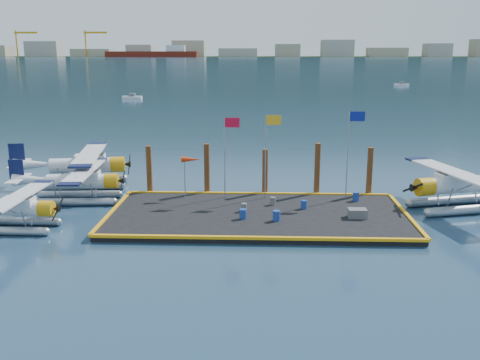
{
  "coord_description": "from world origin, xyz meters",
  "views": [
    {
      "loc": [
        0.13,
        -34.79,
        11.18
      ],
      "look_at": [
        -1.3,
        2.0,
        2.2
      ],
      "focal_mm": 40.0,
      "sensor_mm": 36.0,
      "label": 1
    }
  ],
  "objects_px": {
    "piling_2": "(265,174)",
    "seaplane_c": "(85,167)",
    "drum_4": "(356,197)",
    "piling_3": "(317,171)",
    "flagpole_yellow": "(268,144)",
    "crate": "(357,213)",
    "piling_1": "(207,171)",
    "piling_4": "(370,173)",
    "drum_0": "(244,207)",
    "drum_3": "(243,214)",
    "windsock": "(191,160)",
    "flagpole_blue": "(351,142)",
    "drum_2": "(304,205)",
    "drum_5": "(273,201)",
    "drum_1": "(276,216)",
    "seaplane_a": "(14,210)",
    "seaplane_d": "(458,187)",
    "piling_0": "(149,171)",
    "flagpole_red": "(227,145)",
    "seaplane_b": "(81,183)"
  },
  "relations": [
    {
      "from": "seaplane_d",
      "to": "drum_4",
      "type": "distance_m",
      "value": 7.17
    },
    {
      "from": "drum_2",
      "to": "flagpole_yellow",
      "type": "height_order",
      "value": "flagpole_yellow"
    },
    {
      "from": "drum_4",
      "to": "piling_3",
      "type": "distance_m",
      "value": 3.71
    },
    {
      "from": "crate",
      "to": "piling_2",
      "type": "distance_m",
      "value": 8.76
    },
    {
      "from": "seaplane_c",
      "to": "drum_4",
      "type": "distance_m",
      "value": 22.2
    },
    {
      "from": "windsock",
      "to": "flagpole_yellow",
      "type": "bearing_deg",
      "value": 0.0
    },
    {
      "from": "drum_5",
      "to": "flagpole_blue",
      "type": "height_order",
      "value": "flagpole_blue"
    },
    {
      "from": "piling_1",
      "to": "piling_4",
      "type": "height_order",
      "value": "piling_1"
    },
    {
      "from": "piling_2",
      "to": "seaplane_c",
      "type": "bearing_deg",
      "value": 169.5
    },
    {
      "from": "seaplane_d",
      "to": "windsock",
      "type": "bearing_deg",
      "value": 71.49
    },
    {
      "from": "drum_3",
      "to": "piling_3",
      "type": "bearing_deg",
      "value": 50.88
    },
    {
      "from": "drum_1",
      "to": "drum_0",
      "type": "bearing_deg",
      "value": 137.32
    },
    {
      "from": "drum_0",
      "to": "drum_2",
      "type": "bearing_deg",
      "value": 10.9
    },
    {
      "from": "windsock",
      "to": "piling_0",
      "type": "height_order",
      "value": "piling_0"
    },
    {
      "from": "piling_1",
      "to": "drum_4",
      "type": "bearing_deg",
      "value": -10.97
    },
    {
      "from": "flagpole_blue",
      "to": "seaplane_d",
      "type": "bearing_deg",
      "value": -8.57
    },
    {
      "from": "piling_4",
      "to": "drum_1",
      "type": "bearing_deg",
      "value": -135.83
    },
    {
      "from": "seaplane_a",
      "to": "flagpole_red",
      "type": "bearing_deg",
      "value": 118.16
    },
    {
      "from": "flagpole_yellow",
      "to": "piling_3",
      "type": "relative_size",
      "value": 1.44
    },
    {
      "from": "drum_3",
      "to": "piling_1",
      "type": "relative_size",
      "value": 0.16
    },
    {
      "from": "seaplane_a",
      "to": "drum_3",
      "type": "height_order",
      "value": "seaplane_a"
    },
    {
      "from": "piling_3",
      "to": "piling_0",
      "type": "bearing_deg",
      "value": 180.0
    },
    {
      "from": "drum_4",
      "to": "drum_5",
      "type": "relative_size",
      "value": 1.19
    },
    {
      "from": "flagpole_blue",
      "to": "piling_2",
      "type": "height_order",
      "value": "flagpole_blue"
    },
    {
      "from": "drum_1",
      "to": "windsock",
      "type": "distance_m",
      "value": 8.67
    },
    {
      "from": "piling_3",
      "to": "crate",
      "type": "bearing_deg",
      "value": -71.7
    },
    {
      "from": "crate",
      "to": "piling_1",
      "type": "height_order",
      "value": "piling_1"
    },
    {
      "from": "windsock",
      "to": "piling_4",
      "type": "distance_m",
      "value": 13.68
    },
    {
      "from": "seaplane_d",
      "to": "drum_1",
      "type": "xyz_separation_m",
      "value": [
        -13.05,
        -4.35,
        -0.9
      ]
    },
    {
      "from": "drum_2",
      "to": "flagpole_blue",
      "type": "height_order",
      "value": "flagpole_blue"
    },
    {
      "from": "seaplane_c",
      "to": "piling_0",
      "type": "relative_size",
      "value": 2.68
    },
    {
      "from": "drum_3",
      "to": "windsock",
      "type": "distance_m",
      "value": 7.0
    },
    {
      "from": "seaplane_c",
      "to": "flagpole_yellow",
      "type": "relative_size",
      "value": 1.73
    },
    {
      "from": "seaplane_a",
      "to": "flagpole_red",
      "type": "height_order",
      "value": "flagpole_red"
    },
    {
      "from": "piling_1",
      "to": "piling_4",
      "type": "distance_m",
      "value": 12.5
    },
    {
      "from": "drum_3",
      "to": "piling_3",
      "type": "distance_m",
      "value": 8.8
    },
    {
      "from": "drum_3",
      "to": "crate",
      "type": "distance_m",
      "value": 7.55
    },
    {
      "from": "flagpole_yellow",
      "to": "seaplane_b",
      "type": "bearing_deg",
      "value": -179.23
    },
    {
      "from": "piling_2",
      "to": "piling_0",
      "type": "bearing_deg",
      "value": 180.0
    },
    {
      "from": "windsock",
      "to": "flagpole_red",
      "type": "bearing_deg",
      "value": 0.0
    },
    {
      "from": "drum_2",
      "to": "windsock",
      "type": "xyz_separation_m",
      "value": [
        -8.22,
        2.69,
        2.53
      ]
    },
    {
      "from": "windsock",
      "to": "seaplane_a",
      "type": "bearing_deg",
      "value": -146.87
    },
    {
      "from": "drum_0",
      "to": "windsock",
      "type": "relative_size",
      "value": 0.18
    },
    {
      "from": "flagpole_blue",
      "to": "piling_4",
      "type": "bearing_deg",
      "value": 41.58
    },
    {
      "from": "drum_2",
      "to": "flagpole_red",
      "type": "xyz_separation_m",
      "value": [
        -5.49,
        2.69,
        3.7
      ]
    },
    {
      "from": "drum_5",
      "to": "flagpole_yellow",
      "type": "bearing_deg",
      "value": 100.81
    },
    {
      "from": "seaplane_c",
      "to": "drum_5",
      "type": "xyz_separation_m",
      "value": [
        15.51,
        -6.17,
        -0.97
      ]
    },
    {
      "from": "piling_3",
      "to": "drum_2",
      "type": "bearing_deg",
      "value": -106.94
    },
    {
      "from": "drum_0",
      "to": "drum_3",
      "type": "distance_m",
      "value": 1.64
    },
    {
      "from": "drum_1",
      "to": "drum_2",
      "type": "bearing_deg",
      "value": 54.57
    }
  ]
}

